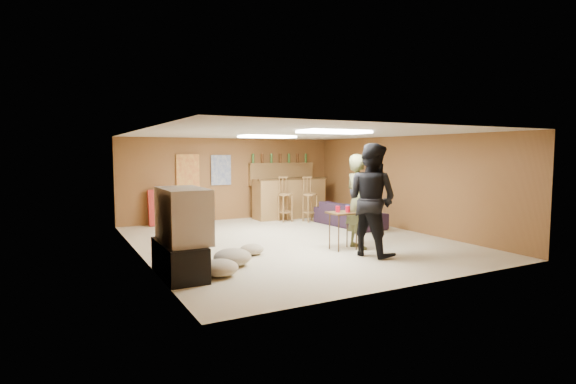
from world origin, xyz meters
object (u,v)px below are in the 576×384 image
tv_body (183,215)px  sofa (349,214)px  person_black (371,200)px  bar_counter (289,198)px  tray_table (343,231)px  person_olive (358,202)px

tv_body → sofa: 5.47m
person_black → bar_counter: bearing=-28.1°
tv_body → tray_table: bearing=6.5°
tray_table → tv_body: bearing=-173.5°
person_black → tray_table: bearing=-1.0°
sofa → tray_table: size_ratio=2.76×
person_olive → sofa: size_ratio=0.91×
tv_body → person_olive: person_olive is taller
sofa → tray_table: (-1.71, -2.18, 0.07)m
tv_body → person_black: bearing=-4.4°
person_black → sofa: 3.25m
person_black → sofa: person_black is taller
person_black → sofa: size_ratio=1.01×
tv_body → person_olive: (3.43, 0.33, -0.01)m
person_black → tray_table: (-0.18, 0.60, -0.63)m
bar_counter → person_olive: bearing=-100.0°
tv_body → sofa: (4.81, 2.53, -0.61)m
tv_body → tray_table: (3.10, 0.35, -0.54)m
person_olive → sofa: 2.67m
person_olive → tv_body: bearing=101.2°
bar_counter → sofa: (0.66, -1.92, -0.26)m
tv_body → person_black: 3.29m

